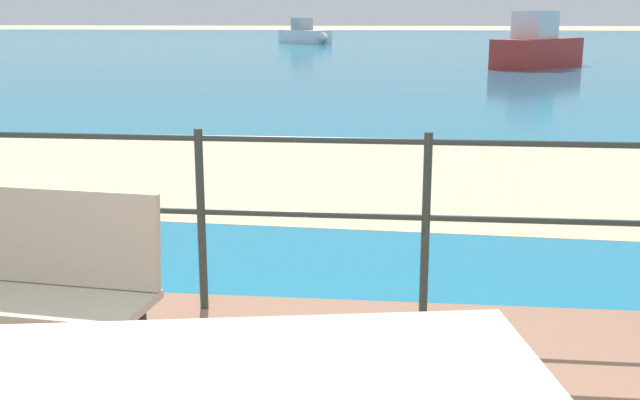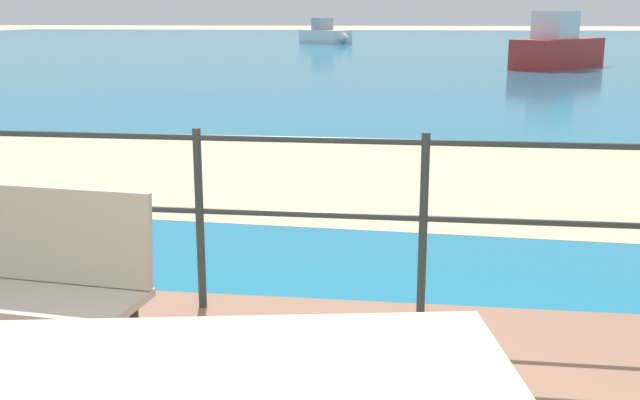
# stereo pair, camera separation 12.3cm
# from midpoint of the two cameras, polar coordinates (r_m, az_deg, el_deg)

# --- Properties ---
(sea_water) EXTENTS (90.00, 90.00, 0.01)m
(sea_water) POSITION_cam_midpoint_polar(r_m,az_deg,el_deg) (41.46, 5.49, 11.29)
(sea_water) COLOR teal
(sea_water) RESTS_ON ground
(beach_strip) EXTENTS (54.14, 6.91, 0.01)m
(beach_strip) POSITION_cam_midpoint_polar(r_m,az_deg,el_deg) (7.95, 2.26, 1.91)
(beach_strip) COLOR beige
(beach_strip) RESTS_ON ground
(railing_fence) EXTENTS (5.94, 0.04, 0.98)m
(railing_fence) POSITION_cam_midpoint_polar(r_m,az_deg,el_deg) (3.97, -1.51, -0.02)
(railing_fence) COLOR #2D3833
(railing_fence) RESTS_ON patio_paving
(boat_mid) EXTENTS (3.45, 3.73, 1.45)m
(boat_mid) POSITION_cam_midpoint_polar(r_m,az_deg,el_deg) (45.06, -1.18, 12.14)
(boat_mid) COLOR silver
(boat_mid) RESTS_ON sea_water
(boat_far) EXTENTS (3.41, 4.08, 1.72)m
(boat_far) POSITION_cam_midpoint_polar(r_m,az_deg,el_deg) (25.50, 15.83, 10.83)
(boat_far) COLOR red
(boat_far) RESTS_ON sea_water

